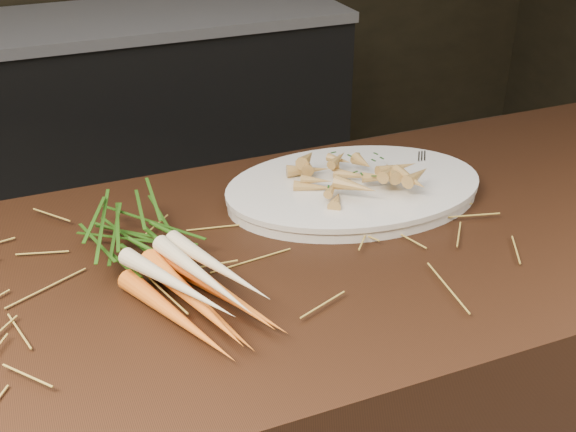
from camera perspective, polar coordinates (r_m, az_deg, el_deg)
back_counter at (r=3.02m, az=-13.22°, el=7.38°), size 1.82×0.62×0.84m
straw_bedding at (r=1.10m, az=-12.96°, el=-4.94°), size 1.40×0.60×0.02m
root_veg_bunch at (r=1.09m, az=-10.59°, el=-2.86°), size 0.27×0.47×0.09m
serving_platter at (r=1.31m, az=5.22°, el=1.95°), size 0.50×0.36×0.02m
roasted_veg_heap at (r=1.30m, az=5.30°, el=3.45°), size 0.24×0.19×0.05m
serving_fork at (r=1.36m, az=12.11°, el=2.99°), size 0.11×0.16×0.00m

